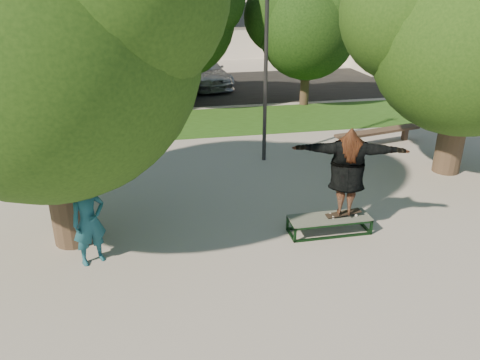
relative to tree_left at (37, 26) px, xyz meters
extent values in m
plane|color=gray|center=(4.29, -1.09, -4.42)|extent=(120.00, 120.00, 0.00)
cube|color=#1F4012|center=(5.29, 8.41, -4.41)|extent=(30.00, 4.00, 0.02)
cube|color=black|center=(4.29, 14.91, -4.42)|extent=(40.00, 8.00, 0.01)
cylinder|color=#38281E|center=(0.09, -0.09, -2.82)|extent=(0.84, 0.84, 3.20)
sphere|color=#1D3D10|center=(0.09, -0.09, -0.35)|extent=(5.80, 5.80, 5.80)
cylinder|color=#38281E|center=(10.29, 1.91, -2.92)|extent=(0.76, 0.76, 3.00)
sphere|color=#1D3D10|center=(10.29, 1.91, -0.64)|extent=(5.20, 5.20, 5.20)
sphere|color=#1D3D10|center=(8.99, 2.69, 0.01)|extent=(3.90, 3.90, 3.90)
cylinder|color=#38281E|center=(-2.21, 9.91, -3.02)|extent=(0.44, 0.44, 2.80)
sphere|color=black|center=(-2.21, 9.91, -0.96)|extent=(4.40, 4.40, 4.40)
sphere|color=black|center=(-3.31, 10.57, -0.41)|extent=(3.30, 3.30, 3.30)
sphere|color=black|center=(-1.22, 9.47, -0.19)|extent=(3.08, 3.08, 3.08)
cylinder|color=#38281E|center=(3.29, 10.91, -2.92)|extent=(0.50, 0.50, 3.00)
sphere|color=black|center=(3.29, 10.91, -0.70)|extent=(4.80, 4.80, 4.80)
sphere|color=black|center=(2.09, 11.63, -0.10)|extent=(3.60, 3.60, 3.60)
cylinder|color=#38281E|center=(8.79, 10.41, -3.12)|extent=(0.40, 0.40, 2.60)
sphere|color=black|center=(8.79, 10.41, -1.19)|extent=(4.20, 4.20, 4.20)
sphere|color=black|center=(7.74, 11.04, -0.67)|extent=(3.15, 3.15, 3.15)
sphere|color=black|center=(9.74, 9.99, -0.46)|extent=(2.94, 2.94, 2.94)
cylinder|color=#2D2D30|center=(5.29, 3.91, -1.42)|extent=(0.12, 0.12, 6.00)
cube|color=black|center=(2.29, 23.85, -1.42)|extent=(27.60, 0.12, 1.60)
cube|color=#475147|center=(5.58, -0.84, -4.06)|extent=(1.80, 0.60, 0.03)
cylinder|color=white|center=(5.63, -0.92, -4.02)|extent=(0.06, 0.03, 0.06)
cylinder|color=white|center=(5.63, -0.76, -4.02)|extent=(0.06, 0.03, 0.06)
cylinder|color=white|center=(6.17, -0.92, -4.02)|extent=(0.06, 0.03, 0.06)
cylinder|color=white|center=(6.17, -0.76, -4.02)|extent=(0.06, 0.03, 0.06)
cube|color=black|center=(5.90, -0.84, -3.98)|extent=(0.78, 0.20, 0.10)
imported|color=brown|center=(5.90, -0.84, -3.00)|extent=(2.48, 1.35, 1.95)
imported|color=#184E5D|center=(0.55, -1.01, -3.51)|extent=(0.79, 0.69, 1.82)
cube|color=#49382C|center=(8.28, 4.32, -4.20)|extent=(0.20, 0.20, 0.44)
cube|color=#49382C|center=(10.63, 4.84, -4.20)|extent=(0.20, 0.20, 0.44)
cube|color=#49382C|center=(9.45, 4.58, -3.96)|extent=(3.30, 1.13, 0.09)
imported|color=#A5A5AA|center=(-0.12, 12.57, -3.71)|extent=(1.69, 4.16, 1.42)
imported|color=black|center=(3.47, 13.80, -3.67)|extent=(2.21, 4.72, 1.50)
imported|color=#525257|center=(2.29, 15.41, -3.76)|extent=(2.99, 5.10, 1.33)
imported|color=#B1B1B6|center=(4.79, 15.41, -3.68)|extent=(3.09, 5.46, 1.49)
camera|label=1|loc=(1.83, -9.40, 0.75)|focal=35.00mm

